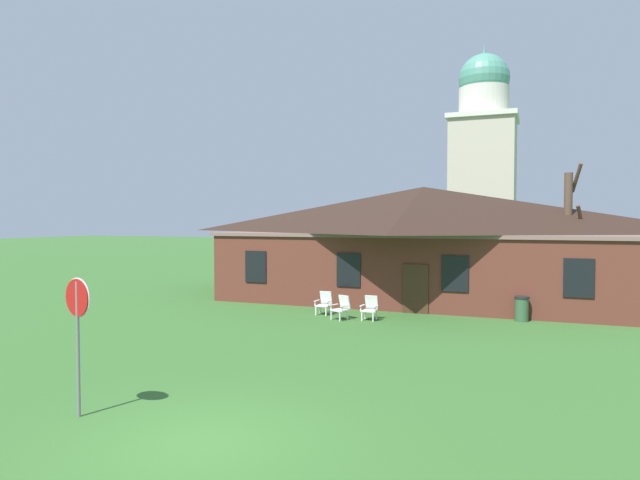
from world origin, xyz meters
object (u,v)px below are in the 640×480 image
at_px(stop_sign, 78,318).
at_px(trash_bin, 522,309).
at_px(lawn_chair_near_door, 341,307).
at_px(lawn_chair_by_porch, 324,302).
at_px(lawn_chair_left_end, 370,307).

relative_size(stop_sign, trash_bin, 2.88).
bearing_deg(lawn_chair_near_door, stop_sign, -96.08).
xyz_separation_m(stop_sign, lawn_chair_by_porch, (0.23, 13.17, -1.52)).
bearing_deg(trash_bin, stop_sign, -118.92).
bearing_deg(lawn_chair_by_porch, trash_bin, 9.79).
distance_m(lawn_chair_by_porch, lawn_chair_near_door, 1.39).
bearing_deg(trash_bin, lawn_chair_left_end, -161.40).
bearing_deg(lawn_chair_near_door, trash_bin, 18.36).
relative_size(lawn_chair_near_door, lawn_chair_left_end, 1.00).
bearing_deg(lawn_chair_by_porch, stop_sign, -91.00).
bearing_deg(lawn_chair_left_end, lawn_chair_near_door, -162.86).
height_order(lawn_chair_near_door, lawn_chair_left_end, same).
xyz_separation_m(lawn_chair_by_porch, lawn_chair_left_end, (2.17, -0.55, 0.00)).
height_order(stop_sign, lawn_chair_left_end, stop_sign).
relative_size(lawn_chair_by_porch, lawn_chair_left_end, 1.00).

